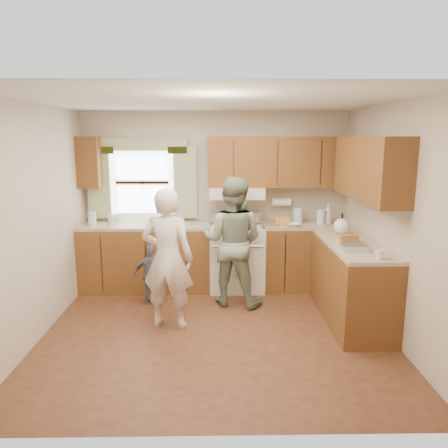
{
  "coord_description": "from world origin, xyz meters",
  "views": [
    {
      "loc": [
        0.01,
        -4.57,
        2.15
      ],
      "look_at": [
        0.1,
        0.4,
        1.15
      ],
      "focal_mm": 35.0,
      "sensor_mm": 36.0,
      "label": 1
    }
  ],
  "objects_px": {
    "woman_left": "(168,259)",
    "woman_right": "(233,242)",
    "stove": "(237,257)",
    "child": "(151,275)"
  },
  "relations": [
    {
      "from": "woman_left",
      "to": "woman_right",
      "type": "distance_m",
      "value": 1.03
    },
    {
      "from": "stove",
      "to": "woman_left",
      "type": "relative_size",
      "value": 0.67
    },
    {
      "from": "stove",
      "to": "woman_right",
      "type": "relative_size",
      "value": 0.64
    },
    {
      "from": "stove",
      "to": "woman_right",
      "type": "height_order",
      "value": "woman_right"
    },
    {
      "from": "woman_left",
      "to": "child",
      "type": "bearing_deg",
      "value": -56.55
    },
    {
      "from": "stove",
      "to": "woman_left",
      "type": "bearing_deg",
      "value": -123.12
    },
    {
      "from": "woman_left",
      "to": "woman_right",
      "type": "relative_size",
      "value": 0.97
    },
    {
      "from": "stove",
      "to": "woman_left",
      "type": "xyz_separation_m",
      "value": [
        -0.84,
        -1.28,
        0.34
      ]
    },
    {
      "from": "woman_left",
      "to": "child",
      "type": "distance_m",
      "value": 0.86
    },
    {
      "from": "woman_right",
      "to": "child",
      "type": "bearing_deg",
      "value": 18.29
    }
  ]
}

